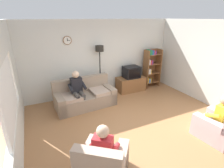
# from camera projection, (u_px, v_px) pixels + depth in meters

# --- Properties ---
(ground_plane) EXTENTS (12.00, 12.00, 0.00)m
(ground_plane) POSITION_uv_depth(u_px,v_px,m) (139.00, 127.00, 4.63)
(ground_plane) COLOR #9E6B42
(back_wall_assembly) EXTENTS (6.20, 0.17, 2.70)m
(back_wall_assembly) POSITION_uv_depth(u_px,v_px,m) (101.00, 58.00, 6.38)
(back_wall_assembly) COLOR silver
(back_wall_assembly) RESTS_ON ground_plane
(left_wall_assembly) EXTENTS (0.12, 5.80, 2.70)m
(left_wall_assembly) POSITION_uv_depth(u_px,v_px,m) (6.00, 103.00, 3.03)
(left_wall_assembly) COLOR silver
(left_wall_assembly) RESTS_ON ground_plane
(right_wall) EXTENTS (0.12, 5.80, 2.70)m
(right_wall) POSITION_uv_depth(u_px,v_px,m) (220.00, 66.00, 5.27)
(right_wall) COLOR silver
(right_wall) RESTS_ON ground_plane
(couch) EXTENTS (1.96, 1.01, 0.90)m
(couch) POSITION_uv_depth(u_px,v_px,m) (85.00, 97.00, 5.64)
(couch) COLOR gray
(couch) RESTS_ON ground_plane
(tv_stand) EXTENTS (1.10, 0.56, 0.55)m
(tv_stand) POSITION_uv_depth(u_px,v_px,m) (131.00, 84.00, 6.85)
(tv_stand) COLOR brown
(tv_stand) RESTS_ON ground_plane
(tv) EXTENTS (0.60, 0.49, 0.44)m
(tv) POSITION_uv_depth(u_px,v_px,m) (131.00, 72.00, 6.65)
(tv) COLOR black
(tv) RESTS_ON tv_stand
(bookshelf) EXTENTS (0.68, 0.36, 1.56)m
(bookshelf) POSITION_uv_depth(u_px,v_px,m) (151.00, 67.00, 7.10)
(bookshelf) COLOR brown
(bookshelf) RESTS_ON ground_plane
(floor_lamp) EXTENTS (0.28, 0.28, 1.85)m
(floor_lamp) POSITION_uv_depth(u_px,v_px,m) (100.00, 57.00, 6.01)
(floor_lamp) COLOR black
(floor_lamp) RESTS_ON ground_plane
(armchair_near_window) EXTENTS (1.17, 1.19, 0.90)m
(armchair_near_window) POSITION_uv_depth(u_px,v_px,m) (103.00, 165.00, 3.07)
(armchair_near_window) COLOR tan
(armchair_near_window) RESTS_ON ground_plane
(armchair_near_bookshelf) EXTENTS (0.89, 0.96, 0.90)m
(armchair_near_bookshelf) POSITION_uv_depth(u_px,v_px,m) (218.00, 128.00, 4.11)
(armchair_near_bookshelf) COLOR beige
(armchair_near_bookshelf) RESTS_ON ground_plane
(person_on_couch) EXTENTS (0.53, 0.56, 1.24)m
(person_on_couch) POSITION_uv_depth(u_px,v_px,m) (78.00, 89.00, 5.30)
(person_on_couch) COLOR black
(person_on_couch) RESTS_ON ground_plane
(person_in_left_armchair) EXTENTS (0.62, 0.64, 1.12)m
(person_in_left_armchair) POSITION_uv_depth(u_px,v_px,m) (104.00, 148.00, 3.04)
(person_in_left_armchair) COLOR red
(person_in_left_armchair) RESTS_ON ground_plane
(person_in_right_armchair) EXTENTS (0.54, 0.57, 1.12)m
(person_in_right_armchair) POSITION_uv_depth(u_px,v_px,m) (217.00, 114.00, 4.07)
(person_in_right_armchair) COLOR yellow
(person_in_right_armchair) RESTS_ON ground_plane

